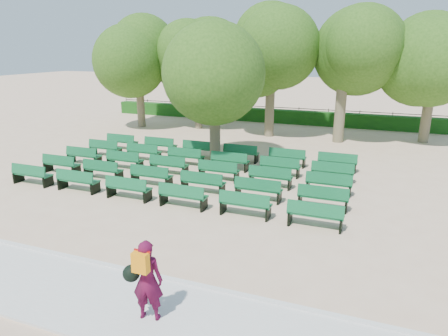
{
  "coord_description": "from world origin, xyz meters",
  "views": [
    {
      "loc": [
        5.95,
        -13.1,
        5.02
      ],
      "look_at": [
        1.34,
        -1.0,
        1.1
      ],
      "focal_mm": 32.0,
      "sensor_mm": 36.0,
      "label": 1
    }
  ],
  "objects": [
    {
      "name": "hedge",
      "position": [
        0.0,
        14.0,
        0.45
      ],
      "size": [
        26.0,
        0.7,
        0.9
      ],
      "primitive_type": "cube",
      "color": "#184F14",
      "rests_on": "ground"
    },
    {
      "name": "tree_among",
      "position": [
        -0.67,
        3.15,
        3.91
      ],
      "size": [
        4.09,
        4.09,
        5.78
      ],
      "color": "brown",
      "rests_on": "ground"
    },
    {
      "name": "paving",
      "position": [
        0.0,
        -7.4,
        0.03
      ],
      "size": [
        30.0,
        2.2,
        0.06
      ],
      "primitive_type": "cube",
      "color": "silver",
      "rests_on": "ground"
    },
    {
      "name": "tree_line",
      "position": [
        0.0,
        10.0,
        0.0
      ],
      "size": [
        21.8,
        6.8,
        7.04
      ],
      "primitive_type": null,
      "color": "#335E19",
      "rests_on": "ground"
    },
    {
      "name": "ground",
      "position": [
        0.0,
        0.0,
        0.0
      ],
      "size": [
        120.0,
        120.0,
        0.0
      ],
      "primitive_type": "plane",
      "color": "#D1AC8A"
    },
    {
      "name": "person",
      "position": [
        2.28,
        -7.56,
        0.9
      ],
      "size": [
        0.8,
        0.51,
        1.63
      ],
      "rotation": [
        0.0,
        0.0,
        3.35
      ],
      "color": "#4C0A28",
      "rests_on": "ground"
    },
    {
      "name": "bench_array",
      "position": [
        -0.67,
        0.77,
        0.08
      ],
      "size": [
        1.62,
        0.52,
        1.02
      ],
      "rotation": [
        0.0,
        0.0,
        0.01
      ],
      "color": "#105F33",
      "rests_on": "ground"
    },
    {
      "name": "fence",
      "position": [
        0.0,
        14.4,
        0.0
      ],
      "size": [
        26.0,
        0.1,
        1.02
      ],
      "primitive_type": null,
      "color": "black",
      "rests_on": "ground"
    },
    {
      "name": "curb",
      "position": [
        0.0,
        -6.25,
        0.05
      ],
      "size": [
        30.0,
        0.12,
        0.1
      ],
      "primitive_type": "cube",
      "color": "silver",
      "rests_on": "ground"
    }
  ]
}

